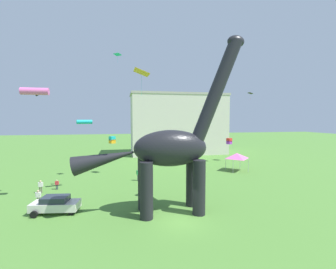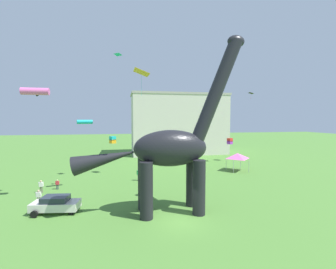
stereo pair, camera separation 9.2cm
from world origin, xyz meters
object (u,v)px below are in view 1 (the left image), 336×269
object	(u,v)px
person_strolling_adult	(38,196)
kite_near_low	(84,122)
person_far_spectator	(41,185)
parked_sedan_left	(55,204)
festival_canopy_tent	(237,156)
kite_high_right	(117,54)
kite_high_left	(229,141)
kite_far_right	(112,140)
kite_mid_right	(250,93)
dinosaur_sculpture	(170,148)
person_watching_child	(57,184)
kite_mid_left	(36,92)
kite_far_left	(142,72)
person_near_flyer	(139,173)

from	to	relation	value
person_strolling_adult	kite_near_low	xyz separation A→B (m)	(4.00, 4.19, 7.45)
person_far_spectator	parked_sedan_left	bearing A→B (deg)	170.74
festival_canopy_tent	kite_high_right	world-z (taller)	kite_high_right
parked_sedan_left	kite_high_left	xyz separation A→B (m)	(28.06, 21.80, 3.31)
kite_far_right	kite_mid_right	world-z (taller)	kite_mid_right
dinosaur_sculpture	person_watching_child	world-z (taller)	dinosaur_sculpture
kite_mid_left	kite_far_right	bearing A→B (deg)	57.57
person_far_spectator	kite_far_left	distance (m)	18.87
person_far_spectator	kite_far_right	xyz separation A→B (m)	(7.95, 8.20, 4.51)
person_far_spectator	kite_far_right	size ratio (longest dim) A/B	1.36
parked_sedan_left	festival_canopy_tent	distance (m)	28.15
kite_near_low	festival_canopy_tent	bearing A→B (deg)	14.30
dinosaur_sculpture	kite_near_low	xyz separation A→B (m)	(-8.77, 8.70, 2.35)
kite_high_left	kite_mid_right	xyz separation A→B (m)	(2.33, -3.75, 9.50)
person_far_spectator	kite_far_left	size ratio (longest dim) A/B	0.71
kite_mid_left	kite_mid_right	xyz separation A→B (m)	(32.84, 14.54, 2.13)
person_strolling_adult	kite_mid_left	world-z (taller)	kite_mid_left
kite_far_right	kite_near_low	xyz separation A→B (m)	(-2.97, -7.88, 2.93)
person_near_flyer	festival_canopy_tent	distance (m)	16.97
person_far_spectator	kite_high_left	distance (m)	35.03
person_near_flyer	kite_far_right	xyz separation A→B (m)	(-3.74, 4.97, 4.38)
kite_far_left	dinosaur_sculpture	bearing A→B (deg)	31.77
dinosaur_sculpture	kite_high_left	size ratio (longest dim) A/B	13.40
person_far_spectator	kite_near_low	xyz separation A→B (m)	(4.98, 0.32, 7.43)
kite_far_right	kite_high_right	xyz separation A→B (m)	(1.05, -4.19, 12.11)
festival_canopy_tent	kite_mid_right	world-z (taller)	kite_mid_right
person_watching_child	kite_high_right	size ratio (longest dim) A/B	1.00
person_watching_child	kite_far_left	xyz separation A→B (m)	(9.54, -11.15, 11.71)
kite_mid_left	kite_near_low	distance (m)	6.17
person_near_flyer	kite_mid_right	world-z (taller)	kite_mid_right
person_watching_child	kite_high_right	distance (m)	18.62
dinosaur_sculpture	person_strolling_adult	world-z (taller)	dinosaur_sculpture
person_watching_child	kite_far_left	world-z (taller)	kite_far_left
parked_sedan_left	person_strolling_adult	distance (m)	3.50
person_strolling_adult	person_far_spectator	xyz separation A→B (m)	(-0.98, 3.87, 0.02)
kite_high_right	kite_mid_right	distance (m)	26.10
kite_far_right	kite_high_right	distance (m)	12.86
person_near_flyer	kite_high_right	bearing A→B (deg)	84.44
person_strolling_adult	dinosaur_sculpture	bearing A→B (deg)	-50.65
dinosaur_sculpture	kite_near_low	distance (m)	12.57
kite_high_left	kite_near_low	xyz separation A→B (m)	(-26.37, -14.97, 4.23)
kite_far_right	kite_far_left	size ratio (longest dim) A/B	0.52
person_strolling_adult	kite_far_left	size ratio (longest dim) A/B	0.69
kite_mid_left	kite_high_right	distance (m)	12.34
kite_mid_left	person_watching_child	bearing A→B (deg)	80.90
person_far_spectator	kite_mid_left	bearing A→B (deg)	159.56
dinosaur_sculpture	kite_high_right	world-z (taller)	kite_high_right
kite_far_left	person_strolling_adult	bearing A→B (deg)	148.40
kite_high_right	parked_sedan_left	bearing A→B (deg)	-118.50
kite_far_left	kite_mid_right	bearing A→B (deg)	43.66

